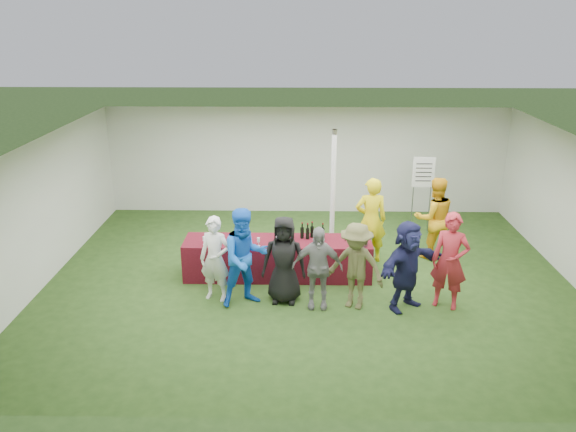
{
  "coord_description": "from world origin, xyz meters",
  "views": [
    {
      "loc": [
        -0.22,
        -9.82,
        4.85
      ],
      "look_at": [
        -0.4,
        0.14,
        1.25
      ],
      "focal_mm": 35.0,
      "sensor_mm": 36.0,
      "label": 1
    }
  ],
  "objects_px": {
    "staff_back": "(434,218)",
    "customer_6": "(450,261)",
    "dump_bucket": "(361,241)",
    "customer_2": "(284,260)",
    "wine_list_sign": "(423,178)",
    "customer_4": "(356,266)",
    "customer_3": "(317,268)",
    "staff_pourer": "(371,220)",
    "serving_table": "(278,258)",
    "customer_5": "(407,266)",
    "customer_0": "(215,259)",
    "customer_1": "(245,257)"
  },
  "relations": [
    {
      "from": "serving_table",
      "to": "wine_list_sign",
      "type": "height_order",
      "value": "wine_list_sign"
    },
    {
      "from": "customer_3",
      "to": "customer_1",
      "type": "bearing_deg",
      "value": 178.07
    },
    {
      "from": "dump_bucket",
      "to": "customer_0",
      "type": "height_order",
      "value": "customer_0"
    },
    {
      "from": "dump_bucket",
      "to": "customer_1",
      "type": "relative_size",
      "value": 0.14
    },
    {
      "from": "dump_bucket",
      "to": "customer_1",
      "type": "xyz_separation_m",
      "value": [
        -2.1,
        -0.9,
        0.05
      ]
    },
    {
      "from": "staff_pourer",
      "to": "customer_3",
      "type": "distance_m",
      "value": 2.29
    },
    {
      "from": "staff_back",
      "to": "customer_6",
      "type": "xyz_separation_m",
      "value": [
        -0.21,
        -2.13,
        -0.01
      ]
    },
    {
      "from": "dump_bucket",
      "to": "staff_back",
      "type": "height_order",
      "value": "staff_back"
    },
    {
      "from": "serving_table",
      "to": "customer_2",
      "type": "relative_size",
      "value": 2.26
    },
    {
      "from": "staff_pourer",
      "to": "customer_2",
      "type": "bearing_deg",
      "value": 42.46
    },
    {
      "from": "dump_bucket",
      "to": "staff_back",
      "type": "bearing_deg",
      "value": 36.48
    },
    {
      "from": "customer_1",
      "to": "customer_6",
      "type": "bearing_deg",
      "value": -24.16
    },
    {
      "from": "serving_table",
      "to": "customer_0",
      "type": "height_order",
      "value": "customer_0"
    },
    {
      "from": "customer_4",
      "to": "customer_2",
      "type": "bearing_deg",
      "value": -165.1
    },
    {
      "from": "staff_back",
      "to": "customer_4",
      "type": "distance_m",
      "value": 2.84
    },
    {
      "from": "staff_pourer",
      "to": "customer_2",
      "type": "distance_m",
      "value": 2.48
    },
    {
      "from": "dump_bucket",
      "to": "staff_pourer",
      "type": "xyz_separation_m",
      "value": [
        0.29,
        0.99,
        0.05
      ]
    },
    {
      "from": "serving_table",
      "to": "customer_6",
      "type": "distance_m",
      "value": 3.25
    },
    {
      "from": "customer_3",
      "to": "customer_6",
      "type": "bearing_deg",
      "value": 3.4
    },
    {
      "from": "serving_table",
      "to": "customer_1",
      "type": "distance_m",
      "value": 1.33
    },
    {
      "from": "staff_pourer",
      "to": "customer_6",
      "type": "height_order",
      "value": "staff_pourer"
    },
    {
      "from": "customer_2",
      "to": "customer_5",
      "type": "bearing_deg",
      "value": -2.03
    },
    {
      "from": "staff_back",
      "to": "customer_0",
      "type": "bearing_deg",
      "value": 16.67
    },
    {
      "from": "customer_2",
      "to": "customer_4",
      "type": "xyz_separation_m",
      "value": [
        1.24,
        -0.2,
        -0.02
      ]
    },
    {
      "from": "staff_pourer",
      "to": "staff_back",
      "type": "distance_m",
      "value": 1.35
    },
    {
      "from": "customer_3",
      "to": "customer_5",
      "type": "xyz_separation_m",
      "value": [
        1.53,
        -0.01,
        0.06
      ]
    },
    {
      "from": "customer_1",
      "to": "dump_bucket",
      "type": "bearing_deg",
      "value": -0.48
    },
    {
      "from": "customer_5",
      "to": "staff_back",
      "type": "bearing_deg",
      "value": 28.54
    },
    {
      "from": "customer_3",
      "to": "customer_2",
      "type": "bearing_deg",
      "value": 162.77
    },
    {
      "from": "staff_back",
      "to": "wine_list_sign",
      "type": "bearing_deg",
      "value": -99.27
    },
    {
      "from": "customer_0",
      "to": "customer_2",
      "type": "height_order",
      "value": "customer_2"
    },
    {
      "from": "customer_0",
      "to": "customer_5",
      "type": "bearing_deg",
      "value": 11.11
    },
    {
      "from": "wine_list_sign",
      "to": "customer_6",
      "type": "height_order",
      "value": "wine_list_sign"
    },
    {
      "from": "customer_2",
      "to": "customer_1",
      "type": "bearing_deg",
      "value": -166.29
    },
    {
      "from": "customer_0",
      "to": "customer_3",
      "type": "bearing_deg",
      "value": 7.67
    },
    {
      "from": "dump_bucket",
      "to": "wine_list_sign",
      "type": "relative_size",
      "value": 0.14
    },
    {
      "from": "customer_3",
      "to": "staff_pourer",
      "type": "bearing_deg",
      "value": 61.93
    },
    {
      "from": "customer_0",
      "to": "customer_3",
      "type": "xyz_separation_m",
      "value": [
        1.79,
        -0.25,
        -0.03
      ]
    },
    {
      "from": "dump_bucket",
      "to": "customer_0",
      "type": "bearing_deg",
      "value": -164.59
    },
    {
      "from": "wine_list_sign",
      "to": "serving_table",
      "type": "bearing_deg",
      "value": -143.02
    },
    {
      "from": "customer_1",
      "to": "customer_2",
      "type": "bearing_deg",
      "value": -13.72
    },
    {
      "from": "dump_bucket",
      "to": "customer_2",
      "type": "height_order",
      "value": "customer_2"
    },
    {
      "from": "staff_pourer",
      "to": "customer_3",
      "type": "relative_size",
      "value": 1.2
    },
    {
      "from": "staff_back",
      "to": "customer_4",
      "type": "bearing_deg",
      "value": 42.53
    },
    {
      "from": "customer_4",
      "to": "customer_1",
      "type": "bearing_deg",
      "value": -158.4
    },
    {
      "from": "customer_2",
      "to": "customer_6",
      "type": "distance_m",
      "value": 2.85
    },
    {
      "from": "wine_list_sign",
      "to": "customer_1",
      "type": "relative_size",
      "value": 1.02
    },
    {
      "from": "staff_back",
      "to": "customer_6",
      "type": "relative_size",
      "value": 1.01
    },
    {
      "from": "wine_list_sign",
      "to": "customer_2",
      "type": "distance_m",
      "value": 4.66
    },
    {
      "from": "wine_list_sign",
      "to": "customer_4",
      "type": "relative_size",
      "value": 1.16
    }
  ]
}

